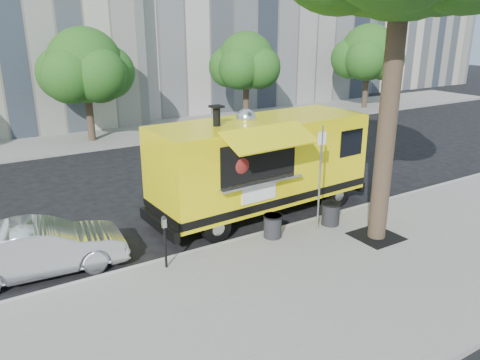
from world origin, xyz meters
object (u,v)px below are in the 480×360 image
object	(u,v)px
far_tree_b	(85,65)
trash_bin_left	(273,225)
food_truck	(261,163)
trash_bin_right	(331,213)
parking_meter	(165,236)
far_tree_d	(369,52)
far_tree_c	(246,61)
sedan	(40,248)
sign_post	(320,172)

from	to	relation	value
far_tree_b	trash_bin_left	xyz separation A→B (m)	(1.16, -14.01, -3.34)
food_truck	trash_bin_left	world-z (taller)	food_truck
trash_bin_left	trash_bin_right	size ratio (longest dim) A/B	0.96
parking_meter	trash_bin_left	distance (m)	3.19
far_tree_d	parking_meter	xyz separation A→B (m)	(-21.00, -13.95, -2.91)
far_tree_c	sedan	world-z (taller)	far_tree_c
far_tree_c	sedan	bearing A→B (deg)	-137.99
sedan	trash_bin_right	world-z (taller)	sedan
food_truck	sedan	xyz separation A→B (m)	(-6.55, -0.36, -1.02)
food_truck	far_tree_c	bearing A→B (deg)	56.68
trash_bin_left	parking_meter	bearing A→B (deg)	-179.33
sign_post	far_tree_d	bearing A→B (deg)	40.70
sign_post	trash_bin_left	distance (m)	1.96
food_truck	sedan	distance (m)	6.64
sign_post	trash_bin_right	bearing A→B (deg)	5.19
sedan	sign_post	bearing A→B (deg)	-98.94
sedan	trash_bin_right	distance (m)	7.81
far_tree_c	trash_bin_left	distance (m)	16.12
far_tree_b	far_tree_c	bearing A→B (deg)	-1.91
far_tree_b	trash_bin_left	size ratio (longest dim) A/B	8.60
far_tree_d	parking_meter	size ratio (longest dim) A/B	4.23
sign_post	sedan	size ratio (longest dim) A/B	0.76
far_tree_c	trash_bin_right	bearing A→B (deg)	-113.05
far_tree_d	sign_post	size ratio (longest dim) A/B	1.88
trash_bin_right	sedan	bearing A→B (deg)	167.32
far_tree_d	sign_post	world-z (taller)	far_tree_d
far_tree_c	parking_meter	size ratio (longest dim) A/B	3.90
far_tree_d	food_truck	xyz separation A→B (m)	(-16.98, -12.03, -2.22)
far_tree_b	trash_bin_left	bearing A→B (deg)	-85.28
sedan	trash_bin_right	bearing A→B (deg)	-97.64
far_tree_d	food_truck	bearing A→B (deg)	-144.68
sedan	trash_bin_left	bearing A→B (deg)	-99.98
far_tree_b	far_tree_c	size ratio (longest dim) A/B	1.06
sign_post	trash_bin_right	distance (m)	1.45
sedan	far_tree_d	bearing A→B (deg)	-57.19
far_tree_d	sedan	bearing A→B (deg)	-152.23
far_tree_c	sedan	size ratio (longest dim) A/B	1.32
trash_bin_left	trash_bin_right	world-z (taller)	trash_bin_right
far_tree_c	trash_bin_left	xyz separation A→B (m)	(-7.84, -13.71, -3.23)
far_tree_c	parking_meter	xyz separation A→B (m)	(-11.00, -13.75, -2.74)
far_tree_b	trash_bin_right	size ratio (longest dim) A/B	8.24
far_tree_d	parking_meter	distance (m)	25.38
far_tree_c	trash_bin_right	size ratio (longest dim) A/B	7.81
far_tree_d	trash_bin_right	xyz separation A→B (m)	(-15.91, -14.10, -3.39)
parking_meter	food_truck	size ratio (longest dim) A/B	0.18
far_tree_b	sedan	world-z (taller)	far_tree_b
sign_post	parking_meter	world-z (taller)	sign_post
far_tree_d	trash_bin_left	bearing A→B (deg)	-142.06
parking_meter	food_truck	bearing A→B (deg)	25.51
far_tree_c	sedan	distance (m)	18.47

